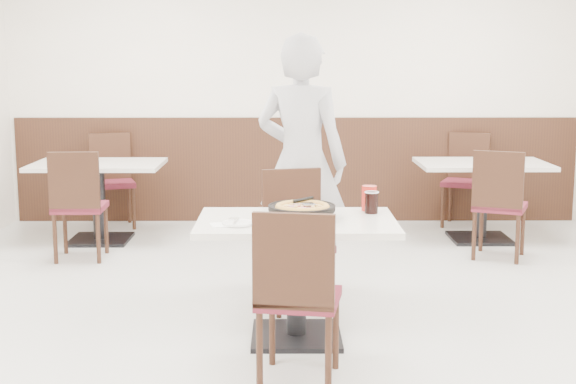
{
  "coord_description": "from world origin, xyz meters",
  "views": [
    {
      "loc": [
        -0.14,
        -4.91,
        1.71
      ],
      "look_at": [
        -0.11,
        -0.3,
        0.94
      ],
      "focal_mm": 50.0,
      "sensor_mm": 36.0,
      "label": 1
    }
  ],
  "objects_px": {
    "pizza": "(302,210)",
    "bg_chair_right_near": "(500,204)",
    "side_plate": "(238,223)",
    "bg_chair_left_far": "(113,181)",
    "bg_chair_right_far": "(465,180)",
    "bg_chair_left_near": "(80,204)",
    "bg_table_right": "(481,201)",
    "diner_person": "(301,163)",
    "cola_glass": "(371,203)",
    "main_table": "(297,279)",
    "bg_table_left": "(99,202)",
    "chair_near": "(299,294)",
    "chair_far": "(298,241)",
    "pizza_pan": "(302,213)",
    "red_cup": "(369,198)"
  },
  "relations": [
    {
      "from": "side_plate",
      "to": "bg_chair_left_far",
      "type": "relative_size",
      "value": 0.2
    },
    {
      "from": "bg_chair_left_near",
      "to": "bg_chair_left_far",
      "type": "xyz_separation_m",
      "value": [
        0.01,
        1.31,
        0.0
      ]
    },
    {
      "from": "main_table",
      "to": "diner_person",
      "type": "height_order",
      "value": "diner_person"
    },
    {
      "from": "pizza",
      "to": "bg_chair_left_near",
      "type": "xyz_separation_m",
      "value": [
        -1.86,
        2.02,
        -0.34
      ]
    },
    {
      "from": "bg_table_left",
      "to": "bg_chair_right_near",
      "type": "distance_m",
      "value": 3.67
    },
    {
      "from": "side_plate",
      "to": "bg_chair_right_far",
      "type": "height_order",
      "value": "bg_chair_right_far"
    },
    {
      "from": "diner_person",
      "to": "side_plate",
      "type": "bearing_deg",
      "value": 93.15
    },
    {
      "from": "pizza",
      "to": "bg_chair_left_far",
      "type": "height_order",
      "value": "bg_chair_left_far"
    },
    {
      "from": "cola_glass",
      "to": "side_plate",
      "type": "bearing_deg",
      "value": -156.95
    },
    {
      "from": "cola_glass",
      "to": "bg_table_left",
      "type": "relative_size",
      "value": 0.11
    },
    {
      "from": "bg_chair_right_near",
      "to": "side_plate",
      "type": "bearing_deg",
      "value": -111.23
    },
    {
      "from": "diner_person",
      "to": "bg_chair_right_near",
      "type": "distance_m",
      "value": 2.0
    },
    {
      "from": "cola_glass",
      "to": "bg_table_left",
      "type": "xyz_separation_m",
      "value": [
        -2.29,
        2.49,
        -0.44
      ]
    },
    {
      "from": "main_table",
      "to": "diner_person",
      "type": "relative_size",
      "value": 0.63
    },
    {
      "from": "chair_far",
      "to": "bg_chair_left_near",
      "type": "bearing_deg",
      "value": -50.81
    },
    {
      "from": "bg_table_right",
      "to": "bg_chair_right_near",
      "type": "distance_m",
      "value": 0.69
    },
    {
      "from": "bg_chair_left_near",
      "to": "bg_table_right",
      "type": "relative_size",
      "value": 0.79
    },
    {
      "from": "main_table",
      "to": "bg_table_left",
      "type": "height_order",
      "value": "same"
    },
    {
      "from": "pizza",
      "to": "bg_chair_right_near",
      "type": "height_order",
      "value": "bg_chair_right_near"
    },
    {
      "from": "bg_chair_left_far",
      "to": "bg_chair_right_far",
      "type": "height_order",
      "value": "same"
    },
    {
      "from": "main_table",
      "to": "chair_far",
      "type": "relative_size",
      "value": 1.26
    },
    {
      "from": "cola_glass",
      "to": "diner_person",
      "type": "xyz_separation_m",
      "value": [
        -0.42,
        0.96,
        0.13
      ]
    },
    {
      "from": "side_plate",
      "to": "bg_chair_left_far",
      "type": "xyz_separation_m",
      "value": [
        -1.47,
        3.47,
        -0.28
      ]
    },
    {
      "from": "main_table",
      "to": "bg_table_right",
      "type": "bearing_deg",
      "value": 56.42
    },
    {
      "from": "bg_chair_right_near",
      "to": "diner_person",
      "type": "bearing_deg",
      "value": -130.1
    },
    {
      "from": "bg_chair_right_far",
      "to": "bg_chair_left_near",
      "type": "bearing_deg",
      "value": 43.61
    },
    {
      "from": "diner_person",
      "to": "bg_chair_left_far",
      "type": "distance_m",
      "value": 2.9
    },
    {
      "from": "pizza",
      "to": "bg_chair_left_near",
      "type": "bearing_deg",
      "value": 132.64
    },
    {
      "from": "chair_far",
      "to": "bg_chair_right_near",
      "type": "distance_m",
      "value": 2.26
    },
    {
      "from": "bg_chair_right_far",
      "to": "side_plate",
      "type": "bearing_deg",
      "value": 81.99
    },
    {
      "from": "pizza",
      "to": "side_plate",
      "type": "distance_m",
      "value": 0.41
    },
    {
      "from": "cola_glass",
      "to": "bg_chair_left_far",
      "type": "height_order",
      "value": "bg_chair_left_far"
    },
    {
      "from": "main_table",
      "to": "bg_chair_right_near",
      "type": "distance_m",
      "value": 2.7
    },
    {
      "from": "pizza_pan",
      "to": "bg_chair_right_near",
      "type": "xyz_separation_m",
      "value": [
        1.76,
        2.02,
        -0.32
      ]
    },
    {
      "from": "chair_far",
      "to": "bg_chair_right_near",
      "type": "bearing_deg",
      "value": -155.1
    },
    {
      "from": "side_plate",
      "to": "bg_table_left",
      "type": "relative_size",
      "value": 0.15
    },
    {
      "from": "pizza",
      "to": "bg_chair_left_near",
      "type": "height_order",
      "value": "bg_chair_left_near"
    },
    {
      "from": "red_cup",
      "to": "bg_chair_right_far",
      "type": "distance_m",
      "value": 3.36
    },
    {
      "from": "bg_chair_right_far",
      "to": "diner_person",
      "type": "bearing_deg",
      "value": 75.13
    },
    {
      "from": "pizza",
      "to": "diner_person",
      "type": "xyz_separation_m",
      "value": [
        0.02,
        1.16,
        0.14
      ]
    },
    {
      "from": "chair_near",
      "to": "pizza_pan",
      "type": "height_order",
      "value": "chair_near"
    },
    {
      "from": "bg_table_left",
      "to": "bg_chair_left_near",
      "type": "height_order",
      "value": "bg_chair_left_near"
    },
    {
      "from": "chair_far",
      "to": "bg_table_right",
      "type": "relative_size",
      "value": 0.79
    },
    {
      "from": "side_plate",
      "to": "diner_person",
      "type": "distance_m",
      "value": 1.38
    },
    {
      "from": "cola_glass",
      "to": "bg_chair_left_far",
      "type": "xyz_separation_m",
      "value": [
        -2.29,
        3.13,
        -0.34
      ]
    },
    {
      "from": "side_plate",
      "to": "bg_table_left",
      "type": "height_order",
      "value": "side_plate"
    },
    {
      "from": "bg_chair_left_near",
      "to": "chair_near",
      "type": "bearing_deg",
      "value": -57.35
    },
    {
      "from": "bg_table_left",
      "to": "chair_far",
      "type": "bearing_deg",
      "value": -48.3
    },
    {
      "from": "bg_table_left",
      "to": "bg_chair_right_near",
      "type": "height_order",
      "value": "bg_chair_right_near"
    },
    {
      "from": "cola_glass",
      "to": "bg_table_left",
      "type": "distance_m",
      "value": 3.41
    }
  ]
}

